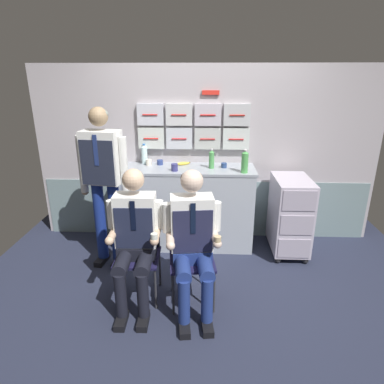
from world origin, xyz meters
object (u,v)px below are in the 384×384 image
object	(u,v)px
folding_chair_center	(191,247)
crew_member_center	(193,237)
folding_chair_left	(139,244)
snack_banana	(183,163)
crew_member_standing	(103,174)
water_bottle_blue_cap	(245,162)
paper_cup_tan	(175,167)
service_trolley	(290,214)
crew_member_left	(135,234)

from	to	relation	value
folding_chair_center	crew_member_center	size ratio (longest dim) A/B	0.65
folding_chair_center	folding_chair_left	bearing A→B (deg)	174.60
folding_chair_left	snack_banana	bearing A→B (deg)	72.51
crew_member_standing	water_bottle_blue_cap	xyz separation A→B (m)	(1.49, 0.31, 0.07)
folding_chair_center	snack_banana	bearing A→B (deg)	97.29
paper_cup_tan	water_bottle_blue_cap	bearing A→B (deg)	-2.53
folding_chair_left	snack_banana	xyz separation A→B (m)	(0.35, 1.11, 0.50)
crew_member_center	crew_member_standing	world-z (taller)	crew_member_standing
service_trolley	folding_chair_center	size ratio (longest dim) A/B	1.10
folding_chair_left	crew_member_standing	xyz separation A→B (m)	(-0.44, 0.50, 0.53)
crew_member_standing	crew_member_left	bearing A→B (deg)	-56.05
snack_banana	folding_chair_center	bearing A→B (deg)	-82.71
crew_member_left	folding_chair_left	bearing A→B (deg)	91.73
crew_member_left	folding_chair_center	bearing A→B (deg)	12.74
crew_member_center	snack_banana	world-z (taller)	crew_member_center
folding_chair_left	snack_banana	world-z (taller)	snack_banana
crew_member_center	service_trolley	bearing A→B (deg)	43.66
crew_member_standing	service_trolley	bearing A→B (deg)	9.27
water_bottle_blue_cap	snack_banana	world-z (taller)	water_bottle_blue_cap
paper_cup_tan	snack_banana	world-z (taller)	paper_cup_tan
service_trolley	crew_member_left	size ratio (longest dim) A/B	0.72
folding_chair_left	crew_member_center	bearing A→B (deg)	-21.44
crew_member_left	snack_banana	distance (m)	1.35
water_bottle_blue_cap	folding_chair_left	bearing A→B (deg)	-142.18
folding_chair_left	crew_member_left	world-z (taller)	crew_member_left
crew_member_standing	crew_member_center	bearing A→B (deg)	-36.37
folding_chair_center	crew_member_center	world-z (taller)	crew_member_center
service_trolley	crew_member_standing	distance (m)	2.15
snack_banana	water_bottle_blue_cap	bearing A→B (deg)	-22.80
paper_cup_tan	snack_banana	xyz separation A→B (m)	(0.08, 0.26, -0.02)
service_trolley	crew_member_center	xyz separation A→B (m)	(-1.09, -1.04, 0.22)
crew_member_left	snack_banana	world-z (taller)	crew_member_left
folding_chair_center	water_bottle_blue_cap	xyz separation A→B (m)	(0.55, 0.86, 0.60)
folding_chair_left	folding_chair_center	world-z (taller)	same
folding_chair_left	crew_member_standing	world-z (taller)	crew_member_standing
service_trolley	folding_chair_left	xyz separation A→B (m)	(-1.61, -0.84, 0.02)
crew_member_center	water_bottle_blue_cap	world-z (taller)	crew_member_center
folding_chair_left	crew_member_standing	distance (m)	0.85
crew_member_center	water_bottle_blue_cap	distance (m)	1.22
folding_chair_left	water_bottle_blue_cap	size ratio (longest dim) A/B	3.17
folding_chair_left	crew_member_standing	size ratio (longest dim) A/B	0.48
crew_member_center	paper_cup_tan	size ratio (longest dim) A/B	15.43
service_trolley	paper_cup_tan	size ratio (longest dim) A/B	11.05
snack_banana	paper_cup_tan	bearing A→B (deg)	-107.36
folding_chair_left	paper_cup_tan	size ratio (longest dim) A/B	10.07
water_bottle_blue_cap	service_trolley	bearing A→B (deg)	2.08
crew_member_standing	paper_cup_tan	distance (m)	0.79
service_trolley	water_bottle_blue_cap	distance (m)	0.84
folding_chair_left	paper_cup_tan	world-z (taller)	paper_cup_tan
crew_member_left	water_bottle_blue_cap	bearing A→B (deg)	42.97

